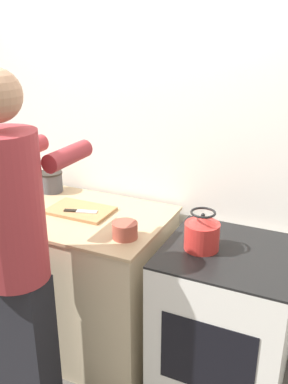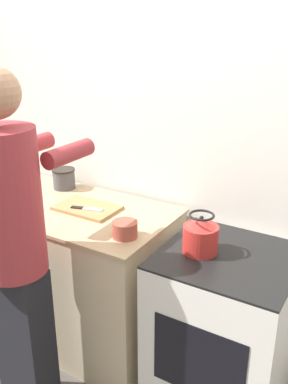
% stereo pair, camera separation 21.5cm
% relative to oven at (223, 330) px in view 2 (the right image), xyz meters
% --- Properties ---
extents(ground_plane, '(12.00, 12.00, 0.00)m').
position_rel_oven_xyz_m(ground_plane, '(-0.69, -0.32, -0.45)').
color(ground_plane, '#4C4742').
extents(wall_back, '(8.00, 0.05, 2.60)m').
position_rel_oven_xyz_m(wall_back, '(-0.69, 0.43, 0.85)').
color(wall_back, white).
rests_on(wall_back, ground_plane).
extents(counter, '(1.33, 0.71, 0.93)m').
position_rel_oven_xyz_m(counter, '(-1.06, 0.02, 0.01)').
color(counter, '#C6B28E').
rests_on(counter, ground_plane).
extents(oven, '(0.66, 0.65, 0.90)m').
position_rel_oven_xyz_m(oven, '(0.00, 0.00, 0.00)').
color(oven, silver).
rests_on(oven, ground_plane).
extents(person, '(0.35, 0.59, 1.81)m').
position_rel_oven_xyz_m(person, '(-0.88, -0.56, 0.55)').
color(person, black).
rests_on(person, ground_plane).
extents(cutting_board, '(0.37, 0.24, 0.02)m').
position_rel_oven_xyz_m(cutting_board, '(-0.91, 0.05, 0.49)').
color(cutting_board, '#A87A4C').
rests_on(cutting_board, counter).
extents(knife, '(0.20, 0.09, 0.01)m').
position_rel_oven_xyz_m(knife, '(-0.90, 0.01, 0.50)').
color(knife, silver).
rests_on(knife, cutting_board).
extents(kettle, '(0.18, 0.18, 0.21)m').
position_rel_oven_xyz_m(kettle, '(-0.14, -0.04, 0.54)').
color(kettle, red).
rests_on(kettle, oven).
extents(bowl_prep, '(0.13, 0.13, 0.09)m').
position_rel_oven_xyz_m(bowl_prep, '(-0.52, -0.14, 0.52)').
color(bowl_prep, '#9E4738').
rests_on(bowl_prep, counter).
extents(canister_jar, '(0.15, 0.15, 0.14)m').
position_rel_oven_xyz_m(canister_jar, '(-1.27, 0.25, 0.54)').
color(canister_jar, '#4C4C51').
rests_on(canister_jar, counter).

